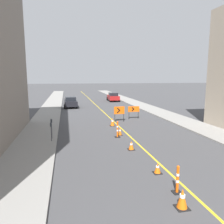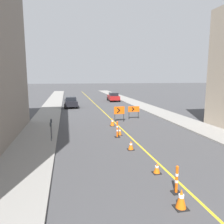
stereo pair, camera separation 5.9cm
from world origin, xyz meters
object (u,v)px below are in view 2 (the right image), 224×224
(parked_car_curb_mid, at_px, (113,97))
(traffic_cone_fourth, at_px, (131,145))
(delineator_post_rear, at_px, (117,130))
(parking_meter_near_curb, at_px, (51,125))
(delineator_post_front, at_px, (177,181))
(arrow_barricade_secondary, at_px, (134,110))
(traffic_cone_second, at_px, (181,199))
(traffic_cone_farthest, at_px, (112,122))
(parking_meter_far_curb, at_px, (51,128))
(traffic_cone_fifth, at_px, (120,132))
(arrow_barricade_primary, at_px, (119,111))
(parked_car_curb_near, at_px, (71,102))
(traffic_cone_third, at_px, (157,168))

(parked_car_curb_mid, bearing_deg, traffic_cone_fourth, -96.89)
(delineator_post_rear, distance_m, parking_meter_near_curb, 4.81)
(delineator_post_front, relative_size, arrow_barricade_secondary, 0.82)
(traffic_cone_second, bearing_deg, delineator_post_rear, 90.71)
(traffic_cone_farthest, height_order, parking_meter_far_curb, parking_meter_far_curb)
(delineator_post_front, height_order, parked_car_curb_mid, parked_car_curb_mid)
(traffic_cone_fifth, relative_size, arrow_barricade_primary, 0.39)
(traffic_cone_farthest, relative_size, arrow_barricade_secondary, 0.54)
(delineator_post_rear, bearing_deg, parked_car_curb_near, 100.12)
(parked_car_curb_near, distance_m, parked_car_curb_mid, 10.68)
(parked_car_curb_mid, bearing_deg, parking_meter_far_curb, -108.40)
(traffic_cone_second, bearing_deg, parked_car_curb_near, 96.89)
(traffic_cone_fourth, xyz_separation_m, arrow_barricade_primary, (1.32, 8.51, 0.82))
(arrow_barricade_secondary, bearing_deg, delineator_post_rear, -112.94)
(arrow_barricade_primary, bearing_deg, delineator_post_rear, -106.35)
(traffic_cone_fifth, distance_m, parking_meter_far_curb, 5.22)
(parked_car_curb_near, bearing_deg, parking_meter_far_curb, -97.28)
(traffic_cone_fourth, bearing_deg, delineator_post_front, -87.15)
(parking_meter_far_curb, bearing_deg, arrow_barricade_primary, 43.68)
(delineator_post_front, bearing_deg, traffic_cone_third, 91.01)
(traffic_cone_third, relative_size, parked_car_curb_mid, 0.11)
(delineator_post_front, xyz_separation_m, parked_car_curb_mid, (4.48, 32.56, 0.32))
(traffic_cone_fifth, xyz_separation_m, traffic_cone_farthest, (0.12, 3.36, 0.07))
(parking_meter_near_curb, bearing_deg, parked_car_curb_near, 84.38)
(traffic_cone_second, relative_size, delineator_post_rear, 0.58)
(parked_car_curb_mid, bearing_deg, delineator_post_rear, -98.47)
(parking_meter_near_curb, distance_m, parking_meter_far_curb, 0.62)
(parking_meter_far_curb, bearing_deg, parked_car_curb_mid, 68.62)
(traffic_cone_fourth, relative_size, parked_car_curb_near, 0.13)
(traffic_cone_third, distance_m, arrow_barricade_secondary, 13.42)
(arrow_barricade_primary, relative_size, parked_car_curb_near, 0.36)
(arrow_barricade_secondary, relative_size, parking_meter_near_curb, 0.96)
(traffic_cone_third, bearing_deg, traffic_cone_fifth, 90.79)
(traffic_cone_third, distance_m, delineator_post_rear, 6.45)
(traffic_cone_second, relative_size, parked_car_curb_mid, 0.16)
(traffic_cone_fifth, relative_size, parked_car_curb_mid, 0.14)
(traffic_cone_fifth, xyz_separation_m, arrow_barricade_secondary, (3.04, 6.14, 0.71))
(traffic_cone_farthest, height_order, arrow_barricade_secondary, arrow_barricade_secondary)
(traffic_cone_third, relative_size, delineator_post_rear, 0.41)
(parked_car_curb_mid, height_order, parking_meter_near_curb, parked_car_curb_mid)
(traffic_cone_third, xyz_separation_m, parking_meter_near_curb, (-5.18, 6.62, 0.89))
(traffic_cone_second, bearing_deg, delineator_post_front, 70.95)
(parking_meter_far_curb, bearing_deg, parking_meter_near_curb, 90.00)
(delineator_post_front, distance_m, delineator_post_rear, 8.25)
(arrow_barricade_secondary, bearing_deg, traffic_cone_farthest, -132.56)
(traffic_cone_farthest, xyz_separation_m, arrow_barricade_primary, (1.06, 1.69, 0.73))
(traffic_cone_fourth, relative_size, delineator_post_rear, 0.46)
(traffic_cone_farthest, relative_size, arrow_barricade_primary, 0.48)
(delineator_post_front, xyz_separation_m, arrow_barricade_primary, (1.05, 13.79, 0.62))
(traffic_cone_third, height_order, delineator_post_rear, delineator_post_rear)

